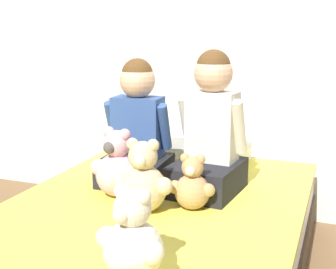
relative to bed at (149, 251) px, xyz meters
name	(u,v)px	position (x,y,z in m)	size (l,w,h in m)	color
wall_behind_bed	(218,16)	(0.00, 1.13, 1.05)	(8.00, 0.06, 2.50)	silver
bed	(149,251)	(0.00, 0.00, 0.00)	(1.31, 1.98, 0.41)	#473828
child_on_left	(137,130)	(-0.20, 0.32, 0.47)	(0.34, 0.32, 0.63)	black
child_on_right	(210,133)	(0.18, 0.33, 0.49)	(0.34, 0.40, 0.68)	black
teddy_bear_held_by_left_child	(117,168)	(-0.20, 0.10, 0.34)	(0.27, 0.21, 0.33)	#DBA3B2
teddy_bear_held_by_right_child	(192,186)	(0.18, 0.06, 0.31)	(0.21, 0.16, 0.25)	tan
teddy_bear_between_children	(143,181)	(-0.01, -0.04, 0.34)	(0.27, 0.20, 0.32)	#D1B78E
teddy_bear_at_foot_of_bed	(133,241)	(0.19, -0.56, 0.33)	(0.25, 0.19, 0.31)	silver
pillow_at_headboard	(201,153)	(0.00, 0.79, 0.26)	(0.53, 0.34, 0.11)	white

